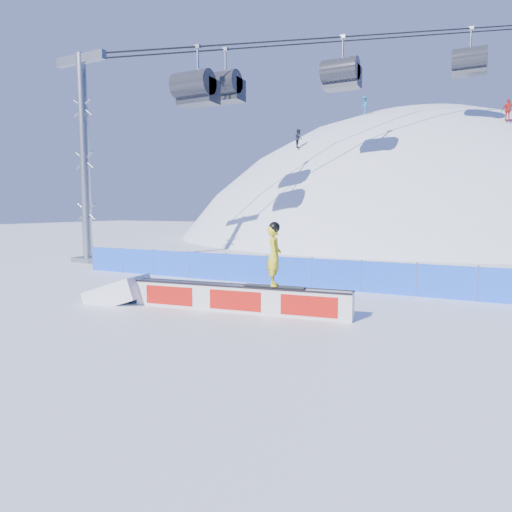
% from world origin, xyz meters
% --- Properties ---
extents(ground, '(160.00, 160.00, 0.00)m').
position_xyz_m(ground, '(0.00, 0.00, 0.00)').
color(ground, white).
rests_on(ground, ground).
extents(snow_hill, '(64.00, 64.00, 64.00)m').
position_xyz_m(snow_hill, '(0.00, 42.00, -18.00)').
color(snow_hill, silver).
rests_on(snow_hill, ground).
extents(safety_fence, '(22.05, 0.05, 1.30)m').
position_xyz_m(safety_fence, '(0.00, 4.50, 0.60)').
color(safety_fence, blue).
rests_on(safety_fence, ground).
extents(chairlift, '(40.80, 41.70, 22.00)m').
position_xyz_m(chairlift, '(4.74, 27.49, 16.89)').
color(chairlift, gray).
rests_on(chairlift, ground).
extents(rail_box, '(7.08, 1.29, 0.85)m').
position_xyz_m(rail_box, '(0.40, -0.56, 0.42)').
color(rail_box, silver).
rests_on(rail_box, ground).
extents(snow_ramp, '(2.24, 1.54, 1.31)m').
position_xyz_m(snow_ramp, '(-3.99, -1.06, 0.00)').
color(snow_ramp, white).
rests_on(snow_ramp, ground).
extents(snowboarder, '(1.89, 0.78, 1.95)m').
position_xyz_m(snowboarder, '(1.58, -0.43, 1.81)').
color(snowboarder, black).
rests_on(snowboarder, rail_box).
extents(distant_skiers, '(18.87, 7.58, 5.43)m').
position_xyz_m(distant_skiers, '(0.42, 29.09, 10.95)').
color(distant_skiers, black).
rests_on(distant_skiers, ground).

